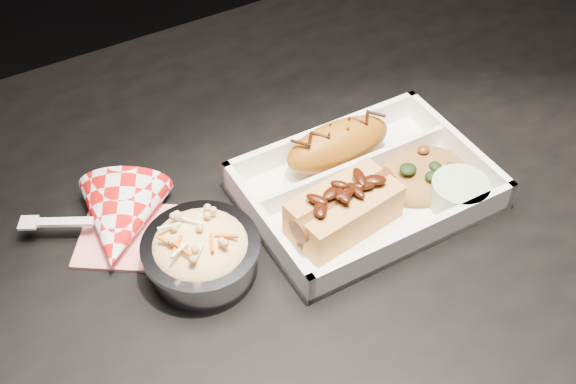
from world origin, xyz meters
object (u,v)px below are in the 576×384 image
at_px(food_tray, 365,191).
at_px(foil_coleslaw_cup, 201,251).
at_px(dining_table, 309,267).
at_px(fried_pastry, 338,144).
at_px(hotdog, 344,207).
at_px(napkin_fork, 119,224).

distance_m(food_tray, foil_coleslaw_cup, 0.19).
bearing_deg(foil_coleslaw_cup, dining_table, 4.92).
bearing_deg(fried_pastry, food_tray, -90.56).
bearing_deg(foil_coleslaw_cup, fried_pastry, 16.53).
bearing_deg(fried_pastry, foil_coleslaw_cup, -163.47).
distance_m(dining_table, hotdog, 0.13).
relative_size(fried_pastry, hotdog, 1.03).
distance_m(fried_pastry, napkin_fork, 0.25).
height_order(hotdog, foil_coleslaw_cup, same).
xyz_separation_m(food_tray, fried_pastry, (0.00, 0.06, 0.02)).
distance_m(dining_table, napkin_fork, 0.22).
distance_m(dining_table, foil_coleslaw_cup, 0.18).
bearing_deg(dining_table, food_tray, -8.67).
xyz_separation_m(dining_table, hotdog, (0.02, -0.04, 0.12)).
bearing_deg(hotdog, fried_pastry, 53.08).
relative_size(food_tray, hotdog, 2.06).
xyz_separation_m(fried_pastry, hotdog, (-0.05, -0.08, -0.00)).
bearing_deg(foil_coleslaw_cup, napkin_fork, 122.08).
relative_size(dining_table, foil_coleslaw_cup, 10.55).
height_order(dining_table, hotdog, hotdog).
bearing_deg(napkin_fork, food_tray, 10.36).
bearing_deg(food_tray, fried_pastry, 90.00).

